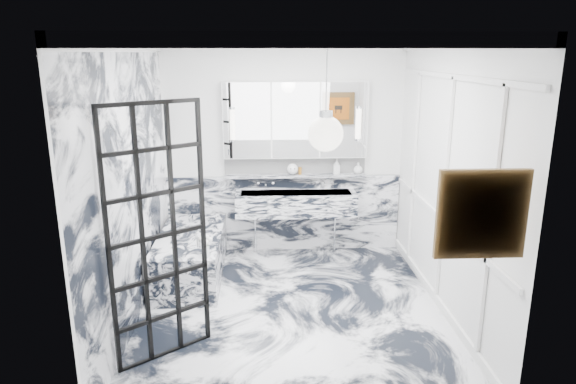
{
  "coord_description": "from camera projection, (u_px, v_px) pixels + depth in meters",
  "views": [
    {
      "loc": [
        -0.27,
        -5.0,
        2.68
      ],
      "look_at": [
        -0.01,
        0.5,
        1.18
      ],
      "focal_mm": 32.0,
      "sensor_mm": 36.0,
      "label": 1
    }
  ],
  "objects": [
    {
      "name": "flower_vase",
      "position": [
        206.0,
        252.0,
        5.5
      ],
      "size": [
        0.08,
        0.08,
        0.12
      ],
      "primitive_type": "cylinder",
      "color": "silver",
      "rests_on": "bathtub"
    },
    {
      "name": "subway_tile",
      "position": [
        295.0,
        165.0,
        6.94
      ],
      "size": [
        1.9,
        0.03,
        0.23
      ],
      "primitive_type": "cube",
      "color": "white",
      "rests_on": "wall_back"
    },
    {
      "name": "wall_back",
      "position": [
        284.0,
        151.0,
        6.9
      ],
      "size": [
        3.6,
        0.0,
        3.6
      ],
      "primitive_type": "plane",
      "rotation": [
        1.57,
        0.0,
        0.0
      ],
      "color": "white",
      "rests_on": "floor"
    },
    {
      "name": "ledge",
      "position": [
        295.0,
        176.0,
        6.92
      ],
      "size": [
        1.9,
        0.14,
        0.04
      ],
      "primitive_type": "cube",
      "color": "silver",
      "rests_on": "wall_back"
    },
    {
      "name": "mirror_cabinet",
      "position": [
        295.0,
        120.0,
        6.73
      ],
      "size": [
        1.9,
        0.16,
        1.0
      ],
      "primitive_type": "cube",
      "color": "white",
      "rests_on": "wall_back"
    },
    {
      "name": "face_pot",
      "position": [
        292.0,
        169.0,
        6.88
      ],
      "size": [
        0.15,
        0.15,
        0.15
      ],
      "primitive_type": "sphere",
      "color": "white",
      "rests_on": "ledge"
    },
    {
      "name": "marble_clad_back",
      "position": [
        284.0,
        213.0,
        7.11
      ],
      "size": [
        3.18,
        0.05,
        1.05
      ],
      "primitive_type": "cube",
      "color": "white",
      "rests_on": "floor"
    },
    {
      "name": "panel_molding",
      "position": [
        444.0,
        191.0,
        5.27
      ],
      "size": [
        0.03,
        3.4,
        2.3
      ],
      "primitive_type": "cube",
      "color": "white",
      "rests_on": "floor"
    },
    {
      "name": "sconce_left",
      "position": [
        232.0,
        124.0,
        6.61
      ],
      "size": [
        0.07,
        0.07,
        0.4
      ],
      "primitive_type": "cylinder",
      "color": "white",
      "rests_on": "mirror_cabinet"
    },
    {
      "name": "wall_front",
      "position": [
        306.0,
        250.0,
        3.43
      ],
      "size": [
        3.6,
        0.0,
        3.6
      ],
      "primitive_type": "plane",
      "rotation": [
        -1.57,
        0.0,
        0.0
      ],
      "color": "white",
      "rests_on": "floor"
    },
    {
      "name": "amber_bottle",
      "position": [
        300.0,
        171.0,
        6.89
      ],
      "size": [
        0.04,
        0.04,
        0.1
      ],
      "primitive_type": "cylinder",
      "color": "#8C5919",
      "rests_on": "ledge"
    },
    {
      "name": "floor",
      "position": [
        291.0,
        309.0,
        5.53
      ],
      "size": [
        3.6,
        3.6,
        0.0
      ],
      "primitive_type": "plane",
      "color": "white",
      "rests_on": "ground"
    },
    {
      "name": "soap_bottle_a",
      "position": [
        337.0,
        166.0,
        6.9
      ],
      "size": [
        0.08,
        0.08,
        0.21
      ],
      "primitive_type": "imported",
      "rotation": [
        0.0,
        0.0,
        -0.03
      ],
      "color": "#8C5919",
      "rests_on": "ledge"
    },
    {
      "name": "wall_right",
      "position": [
        447.0,
        182.0,
        5.24
      ],
      "size": [
        0.0,
        3.6,
        3.6
      ],
      "primitive_type": "plane",
      "rotation": [
        1.57,
        0.0,
        -1.57
      ],
      "color": "white",
      "rests_on": "floor"
    },
    {
      "name": "marble_clad_left",
      "position": [
        132.0,
        191.0,
        5.11
      ],
      "size": [
        0.02,
        3.56,
        2.68
      ],
      "primitive_type": "cube",
      "color": "white",
      "rests_on": "floor"
    },
    {
      "name": "ceiling",
      "position": [
        291.0,
        39.0,
        4.8
      ],
      "size": [
        3.6,
        3.6,
        0.0
      ],
      "primitive_type": "plane",
      "rotation": [
        3.14,
        0.0,
        0.0
      ],
      "color": "white",
      "rests_on": "wall_back"
    },
    {
      "name": "soap_bottle_b",
      "position": [
        337.0,
        167.0,
        6.9
      ],
      "size": [
        0.09,
        0.09,
        0.19
      ],
      "primitive_type": "imported",
      "rotation": [
        0.0,
        0.0,
        -0.05
      ],
      "color": "#4C4C51",
      "rests_on": "ledge"
    },
    {
      "name": "bathtub",
      "position": [
        191.0,
        256.0,
        6.27
      ],
      "size": [
        0.75,
        1.65,
        0.55
      ],
      "primitive_type": "cube",
      "color": "silver",
      "rests_on": "floor"
    },
    {
      "name": "soap_bottle_c",
      "position": [
        358.0,
        168.0,
        6.92
      ],
      "size": [
        0.15,
        0.15,
        0.16
      ],
      "primitive_type": "imported",
      "rotation": [
        0.0,
        0.0,
        0.25
      ],
      "color": "silver",
      "rests_on": "ledge"
    },
    {
      "name": "pendant_light",
      "position": [
        326.0,
        134.0,
        3.82
      ],
      "size": [
        0.27,
        0.27,
        0.27
      ],
      "primitive_type": "sphere",
      "color": "white",
      "rests_on": "ceiling"
    },
    {
      "name": "trough_sink",
      "position": [
        296.0,
        203.0,
        6.85
      ],
      "size": [
        1.6,
        0.45,
        0.3
      ],
      "primitive_type": "cube",
      "color": "silver",
      "rests_on": "wall_back"
    },
    {
      "name": "wall_left",
      "position": [
        130.0,
        185.0,
        5.09
      ],
      "size": [
        0.0,
        3.6,
        3.6
      ],
      "primitive_type": "plane",
      "rotation": [
        1.57,
        0.0,
        1.57
      ],
      "color": "white",
      "rests_on": "floor"
    },
    {
      "name": "sconce_right",
      "position": [
        359.0,
        124.0,
        6.68
      ],
      "size": [
        0.07,
        0.07,
        0.4
      ],
      "primitive_type": "cylinder",
      "color": "white",
      "rests_on": "mirror_cabinet"
    },
    {
      "name": "crittall_door",
      "position": [
        159.0,
        236.0,
        4.42
      ],
      "size": [
        0.73,
        0.56,
        2.29
      ],
      "primitive_type": null,
      "rotation": [
        0.0,
        0.0,
        0.64
      ],
      "color": "black",
      "rests_on": "floor"
    },
    {
      "name": "artwork",
      "position": [
        482.0,
        214.0,
        3.47
      ],
      "size": [
        0.53,
        0.05,
        0.53
      ],
      "primitive_type": "cube",
      "color": "#D66115",
      "rests_on": "wall_front"
    }
  ]
}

